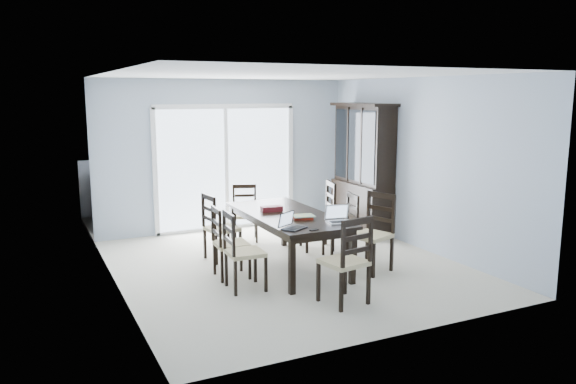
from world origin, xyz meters
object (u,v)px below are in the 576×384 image
chair_left_mid (224,235)px  game_box (272,209)px  dining_table (287,219)px  chair_left_far (216,220)px  laptop_dark (294,225)px  laptop_silver (340,219)px  chair_end_far (245,206)px  chair_left_near (238,243)px  chair_end_near (350,252)px  chair_right_near (376,223)px  chair_right_mid (346,219)px  cell_phone (314,230)px  china_hutch (363,170)px  hot_tub (156,195)px  chair_right_far (323,208)px

chair_left_mid → game_box: 0.88m
dining_table → chair_left_far: (-0.79, 0.70, -0.09)m
laptop_dark → laptop_silver: 0.66m
chair_left_far → chair_end_far: size_ratio=1.08×
chair_left_near → chair_end_near: size_ratio=0.95×
chair_right_near → chair_end_near: chair_right_near is taller
dining_table → chair_left_near: (-0.94, -0.59, -0.08)m
chair_left_near → dining_table: bearing=124.8°
chair_right_mid → cell_phone: bearing=143.7°
china_hutch → chair_right_mid: china_hutch is taller
chair_left_mid → laptop_dark: (0.63, -0.75, 0.23)m
dining_table → laptop_dark: size_ratio=6.21×
game_box → hot_tub: size_ratio=0.13×
china_hutch → chair_left_near: china_hutch is taller
dining_table → hot_tub: bearing=105.1°
dining_table → chair_left_mid: size_ratio=2.04×
dining_table → chair_right_mid: 0.96m
laptop_dark → laptop_silver: (0.66, 0.04, 0.00)m
cell_phone → china_hutch: bearing=34.1°
chair_right_far → cell_phone: size_ratio=10.75×
dining_table → chair_left_mid: (-0.94, -0.08, -0.10)m
laptop_dark → chair_left_mid: bearing=100.0°
chair_end_far → hot_tub: size_ratio=0.48×
dining_table → chair_left_near: bearing=-148.1°
chair_left_near → chair_left_mid: (0.01, 0.51, -0.02)m
laptop_silver → china_hutch: bearing=61.5°
chair_end_far → dining_table: bearing=108.5°
dining_table → chair_right_mid: bearing=2.8°
laptop_silver → cell_phone: (-0.48, -0.20, -0.05)m
chair_right_far → chair_end_near: size_ratio=1.01×
laptop_silver → dining_table: bearing=124.7°
chair_left_mid → laptop_silver: 1.49m
chair_left_near → chair_right_far: size_ratio=0.94×
chair_right_near → cell_phone: size_ratio=10.83×
laptop_silver → chair_end_far: bearing=108.7°
chair_left_far → chair_right_near: (1.80, -1.32, 0.05)m
chair_end_far → cell_phone: size_ratio=9.27×
laptop_silver → chair_right_near: bearing=25.3°
cell_phone → chair_end_far: bearing=74.8°
dining_table → laptop_dark: bearing=-110.3°
chair_right_far → chair_left_near: bearing=136.6°
laptop_dark → hot_tub: 4.56m
chair_right_mid → game_box: 1.13m
dining_table → chair_right_mid: (0.96, 0.05, -0.10)m
chair_left_near → chair_right_far: (1.84, 1.18, 0.04)m
chair_end_far → cell_phone: (-0.14, -2.63, 0.21)m
dining_table → laptop_dark: laptop_dark is taller
chair_right_far → chair_end_far: (-0.88, 1.04, -0.09)m
dining_table → game_box: 0.28m
chair_left_near → laptop_dark: 0.71m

